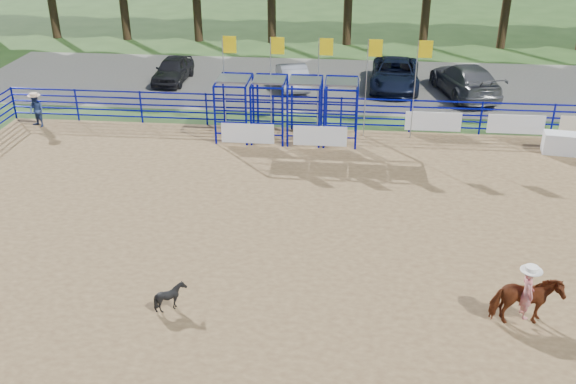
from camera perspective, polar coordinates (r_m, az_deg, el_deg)
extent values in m
plane|color=#315020|center=(19.62, 3.95, -4.88)|extent=(120.00, 120.00, 0.00)
cube|color=olive|center=(19.62, 3.95, -4.86)|extent=(30.00, 20.00, 0.02)
cube|color=slate|center=(35.27, 4.97, 9.57)|extent=(40.00, 10.00, 0.01)
cube|color=silver|center=(28.17, 23.30, 3.99)|extent=(1.68, 0.95, 0.85)
imported|color=maroon|center=(17.11, 20.35, -9.07)|extent=(1.72, 0.96, 1.38)
imported|color=red|center=(16.62, 20.84, -6.48)|extent=(0.39, 0.54, 1.36)
cylinder|color=white|center=(16.27, 21.24, -4.37)|extent=(0.54, 0.54, 0.12)
imported|color=black|center=(17.02, -10.39, -9.12)|extent=(0.81, 0.75, 0.78)
imported|color=navy|center=(30.76, -21.46, 6.74)|extent=(0.89, 0.81, 1.47)
cylinder|color=tan|center=(30.54, -21.69, 8.03)|extent=(0.56, 0.56, 0.11)
imported|color=black|center=(35.86, -10.19, 10.66)|extent=(1.70, 3.97, 1.34)
imported|color=#93959B|center=(34.36, 0.38, 10.35)|extent=(2.23, 4.14, 1.29)
imported|color=black|center=(34.64, 9.49, 10.28)|extent=(2.79, 5.47, 1.48)
imported|color=#57575A|center=(34.17, 15.48, 9.58)|extent=(3.42, 5.91, 1.61)
cube|color=white|center=(26.68, -3.61, 5.23)|extent=(2.20, 0.04, 0.85)
cube|color=white|center=(26.39, 2.86, 5.00)|extent=(2.20, 0.04, 0.85)
cube|color=white|center=(28.66, 12.79, 6.13)|extent=(2.40, 0.04, 0.85)
cube|color=white|center=(29.31, 19.61, 5.69)|extent=(2.40, 0.04, 0.85)
cylinder|color=#3F2B19|center=(47.98, -20.26, 15.56)|extent=(0.56, 0.56, 4.80)
cylinder|color=#3F2B19|center=(46.09, -14.41, 15.94)|extent=(0.56, 0.56, 4.80)
cylinder|color=#3F2B19|center=(44.68, -8.11, 16.16)|extent=(0.56, 0.56, 4.80)
cylinder|color=#3F2B19|center=(43.80, -1.47, 16.20)|extent=(0.56, 0.56, 4.80)
cylinder|color=#3F2B19|center=(43.48, 5.35, 16.02)|extent=(0.56, 0.56, 4.80)
cylinder|color=#3F2B19|center=(43.73, 12.16, 15.63)|extent=(0.56, 0.56, 4.80)
cylinder|color=#3F2B19|center=(44.54, 18.78, 15.04)|extent=(0.56, 0.56, 4.80)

